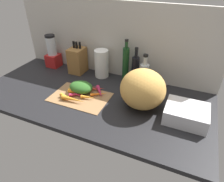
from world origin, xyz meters
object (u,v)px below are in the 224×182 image
Objects in this scene: bottle_0 at (126,64)px; cutting_board at (80,97)px; carrot_9 at (96,89)px; dish_rack at (186,114)px; carrot_4 at (99,94)px; carrot_10 at (88,97)px; carrot_3 at (87,87)px; blender_appliance at (52,53)px; carrot_6 at (78,92)px; carrot_8 at (86,87)px; carrot_5 at (79,95)px; bottle_2 at (144,75)px; carrot_0 at (79,94)px; winter_squash at (143,89)px; carrot_2 at (100,92)px; paper_towel_roll at (102,64)px; bottle_1 at (135,69)px; carrot_7 at (73,99)px; knife_block at (78,60)px; carrot_1 at (66,97)px.

cutting_board is at bearing -120.54° from bottle_0.
dish_rack is (65.90, -7.39, 2.74)cm from carrot_9.
carrot_10 reaches higher than carrot_4.
carrot_9 reaches higher than carrot_4.
blender_appliance is (-48.84, 24.46, 10.29)cm from carrot_3.
carrot_6 is 9.44cm from carrot_8.
bottle_2 is at bearing 40.50° from carrot_5.
carrot_0 is 0.47× the size of winter_squash.
bottle_0 reaches higher than carrot_2.
bottle_0 reaches higher than carrot_0.
bottle_1 reaches higher than paper_towel_roll.
carrot_2 is at bearing 51.43° from carrot_7.
carrot_7 is (0.13, -7.81, 0.43)cm from carrot_0.
carrot_0 is at bearing -147.59° from carrot_2.
carrot_4 is 0.82× the size of carrot_6.
bottle_2 reaches higher than dish_rack.
carrot_10 is at bearing -6.33° from carrot_0.
knife_block is at bearing 142.19° from carrot_9.
bottle_1 is (17.62, 29.28, 10.00)cm from carrot_4.
carrot_5 is 7.09cm from carrot_7.
carrot_8 is 0.75× the size of paper_towel_roll.
carrot_9 is at bearing -133.42° from bottle_1.
carrot_9 is at bearing -22.73° from blender_appliance.
carrot_4 is at bearing -45.43° from carrot_9.
carrot_9 is at bearing -37.81° from knife_block.
carrot_5 is 48.26cm from bottle_1.
blender_appliance is (-48.12, 42.58, 10.33)cm from carrot_7.
winter_squash is (43.64, 7.67, 12.99)cm from cutting_board.
winter_squash is (44.83, 14.90, 10.96)cm from carrot_7.
carrot_6 is 35.06cm from paper_towel_roll.
carrot_9 is 31.20cm from bottle_0.
bottle_0 is at bearing 56.18° from carrot_1.
dish_rack reaches higher than carrot_10.
knife_block is (-34.18, 27.76, 9.27)cm from carrot_4.
carrot_6 is 0.64× the size of paper_towel_roll.
bottle_2 is 1.06× the size of dish_rack.
paper_towel_roll reaches higher than carrot_7.
carrot_3 is 0.80cm from carrot_8.
bottle_2 reaches higher than carrot_8.
carrot_1 is 0.38× the size of winter_squash.
carrot_7 reaches higher than carrot_0.
paper_towel_roll is at bearing 112.67° from carrot_2.
winter_squash is 36.24cm from bottle_0.
bottle_2 is (38.83, 21.64, 8.24)cm from carrot_8.
winter_squash is at bearing 9.97° from cutting_board.
carrot_3 is 13.34cm from carrot_10.
paper_towel_roll reaches higher than carrot_9.
blender_appliance is 87.00cm from bottle_2.
carrot_5 is at bearing -170.03° from winter_squash.
paper_towel_roll is (-6.38, 35.83, 9.63)cm from carrot_10.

